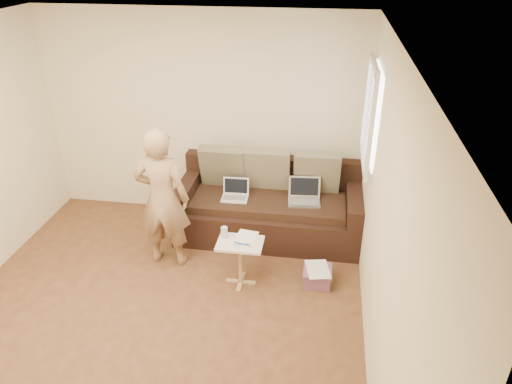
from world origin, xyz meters
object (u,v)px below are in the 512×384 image
(sofa, at_px, (269,204))
(side_table, at_px, (240,263))
(laptop_silver, at_px, (304,203))
(laptop_white, at_px, (235,199))
(person, at_px, (163,199))
(drinking_glass, at_px, (224,232))
(striped_box, at_px, (317,276))

(sofa, xyz_separation_m, side_table, (-0.17, -0.99, -0.17))
(laptop_silver, relative_size, side_table, 0.72)
(laptop_white, relative_size, person, 0.19)
(laptop_white, bearing_deg, person, -139.00)
(drinking_glass, bearing_deg, striped_box, 2.40)
(laptop_white, relative_size, striped_box, 1.04)
(person, relative_size, drinking_glass, 13.45)
(side_table, xyz_separation_m, striped_box, (0.81, 0.11, -0.16))
(laptop_silver, bearing_deg, drinking_glass, -137.56)
(laptop_silver, distance_m, striped_box, 0.94)
(laptop_white, distance_m, drinking_glass, 0.82)
(sofa, distance_m, striped_box, 1.14)
(side_table, bearing_deg, striped_box, 7.67)
(sofa, xyz_separation_m, laptop_white, (-0.40, -0.11, 0.10))
(striped_box, bearing_deg, drinking_glass, -177.60)
(laptop_white, xyz_separation_m, drinking_glass, (0.05, -0.81, 0.06))
(laptop_silver, relative_size, drinking_glass, 3.12)
(laptop_silver, xyz_separation_m, striped_box, (0.21, -0.81, -0.43))
(laptop_silver, height_order, striped_box, laptop_silver)
(drinking_glass, bearing_deg, person, 164.21)
(sofa, height_order, side_table, sofa)
(side_table, distance_m, drinking_glass, 0.37)
(sofa, relative_size, striped_box, 7.37)
(laptop_white, height_order, side_table, laptop_white)
(person, bearing_deg, laptop_white, -136.30)
(sofa, distance_m, side_table, 1.02)
(drinking_glass, bearing_deg, side_table, -20.85)
(sofa, bearing_deg, laptop_white, -164.29)
(laptop_silver, height_order, side_table, laptop_silver)
(side_table, bearing_deg, drinking_glass, 159.15)
(person, xyz_separation_m, side_table, (0.89, -0.27, -0.55))
(laptop_white, xyz_separation_m, side_table, (0.23, -0.88, -0.26))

